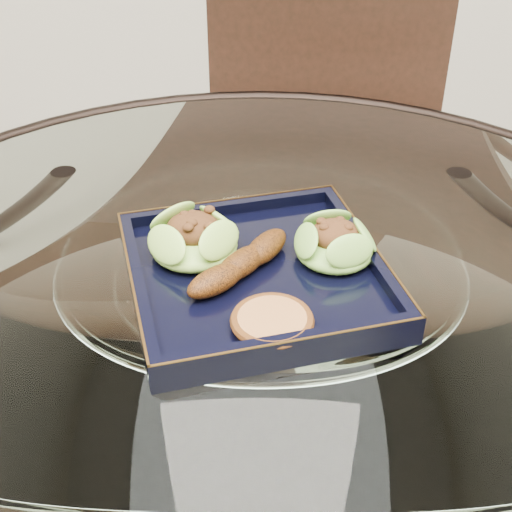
{
  "coord_description": "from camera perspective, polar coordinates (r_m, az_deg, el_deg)",
  "views": [
    {
      "loc": [
        -0.0,
        -0.62,
        1.24
      ],
      "look_at": [
        -0.01,
        0.01,
        0.8
      ],
      "focal_mm": 50.0,
      "sensor_mm": 36.0,
      "label": 1
    }
  ],
  "objects": [
    {
      "name": "dining_table",
      "position": [
        0.89,
        0.35,
        -11.2
      ],
      "size": [
        1.13,
        1.13,
        0.77
      ],
      "color": "white",
      "rests_on": "ground"
    },
    {
      "name": "dining_chair",
      "position": [
        1.34,
        4.83,
        6.58
      ],
      "size": [
        0.53,
        0.53,
        1.08
      ],
      "rotation": [
        0.0,
        0.0,
        -0.15
      ],
      "color": "black",
      "rests_on": "ground"
    },
    {
      "name": "lettuce_wrap_right",
      "position": [
        0.79,
        6.33,
        0.84
      ],
      "size": [
        0.1,
        0.1,
        0.03
      ],
      "primitive_type": "ellipsoid",
      "rotation": [
        0.0,
        0.0,
        -0.16
      ],
      "color": "#58922A",
      "rests_on": "navy_plate"
    },
    {
      "name": "lettuce_wrap_left",
      "position": [
        0.79,
        -4.99,
        1.22
      ],
      "size": [
        0.13,
        0.13,
        0.04
      ],
      "primitive_type": "ellipsoid",
      "rotation": [
        0.0,
        0.0,
        0.4
      ],
      "color": "#75AB31",
      "rests_on": "navy_plate"
    },
    {
      "name": "navy_plate",
      "position": [
        0.78,
        -0.0,
        -1.81
      ],
      "size": [
        0.33,
        0.33,
        0.02
      ],
      "primitive_type": "cube",
      "rotation": [
        0.0,
        0.0,
        0.26
      ],
      "color": "black",
      "rests_on": "dining_table"
    },
    {
      "name": "crumb_patty",
      "position": [
        0.7,
        1.3,
        -5.32
      ],
      "size": [
        0.09,
        0.09,
        0.01
      ],
      "primitive_type": "cylinder",
      "rotation": [
        0.0,
        0.0,
        0.36
      ],
      "color": "#A76837",
      "rests_on": "navy_plate"
    },
    {
      "name": "roasted_plantain",
      "position": [
        0.76,
        -1.15,
        -0.58
      ],
      "size": [
        0.12,
        0.13,
        0.03
      ],
      "primitive_type": "ellipsoid",
      "rotation": [
        0.0,
        0.0,
        0.87
      ],
      "color": "#592A09",
      "rests_on": "navy_plate"
    }
  ]
}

